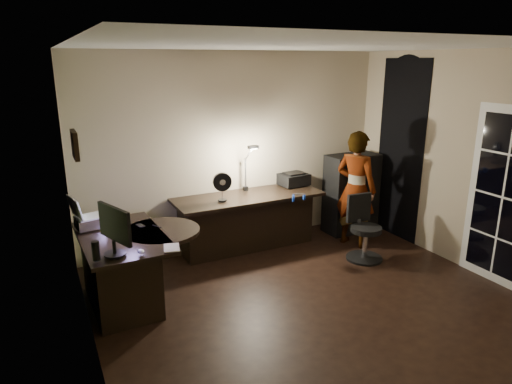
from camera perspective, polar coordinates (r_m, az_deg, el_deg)
name	(u,v)px	position (r m, az deg, el deg)	size (l,w,h in m)	color
floor	(309,300)	(5.25, 6.67, -13.32)	(4.50, 4.00, 0.01)	black
ceiling	(319,45)	(4.58, 7.82, 17.72)	(4.50, 4.00, 0.01)	silver
wall_back	(236,150)	(6.46, -2.51, 5.26)	(4.50, 0.01, 2.70)	tan
wall_front	(482,255)	(3.34, 26.37, -7.03)	(4.50, 0.01, 2.70)	tan
wall_left	(82,214)	(4.02, -20.93, -2.58)	(0.01, 4.00, 2.70)	tan
wall_right	(467,163)	(6.24, 24.91, 3.36)	(0.01, 4.00, 2.70)	tan
green_wall_overlay	(84,214)	(4.02, -20.71, -2.55)	(0.00, 4.00, 2.70)	#465925
arched_doorway	(400,151)	(7.00, 17.58, 4.94)	(0.01, 0.90, 2.60)	black
french_door	(503,197)	(5.97, 28.48, -0.59)	(0.02, 0.92, 2.10)	white
framed_picture	(75,145)	(4.34, -21.72, 5.49)	(0.04, 0.30, 0.25)	black
desk_left	(125,270)	(5.18, -16.07, -9.34)	(0.84, 1.36, 0.79)	black
desk_right	(249,222)	(6.39, -0.94, -3.78)	(2.08, 0.73, 0.78)	black
cabinet	(351,193)	(7.16, 11.80, -0.15)	(0.80, 0.40, 1.21)	black
laptop_stand	(89,223)	(5.30, -20.12, -3.63)	(0.27, 0.22, 0.11)	silver
laptop	(91,206)	(5.25, -19.88, -1.68)	(0.35, 0.33, 0.24)	silver
monitor	(113,238)	(4.47, -17.39, -5.47)	(0.10, 0.52, 0.34)	black
mouse	(141,251)	(4.49, -14.20, -7.21)	(0.06, 0.09, 0.04)	silver
phone	(140,226)	(5.21, -14.25, -4.08)	(0.06, 0.12, 0.01)	black
pen	(157,226)	(5.15, -12.31, -4.19)	(0.01, 0.13, 0.01)	black
speaker	(96,251)	(4.43, -19.39, -6.95)	(0.07, 0.07, 0.18)	black
notepad	(172,248)	(4.55, -10.51, -6.86)	(0.15, 0.21, 0.01)	silver
desk_fan	(222,187)	(5.96, -4.27, 0.68)	(0.25, 0.13, 0.38)	black
headphones	(299,197)	(6.01, 5.37, -0.62)	(0.21, 0.09, 0.10)	navy
printer	(294,179)	(6.77, 4.74, 1.67)	(0.41, 0.32, 0.18)	black
desk_lamp	(245,165)	(6.37, -1.34, 3.38)	(0.18, 0.33, 0.74)	black
office_chair	(366,229)	(6.20, 13.61, -4.51)	(0.48, 0.48, 0.86)	black
person	(356,189)	(6.56, 12.36, 0.34)	(0.59, 0.39, 1.65)	#D8A88C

